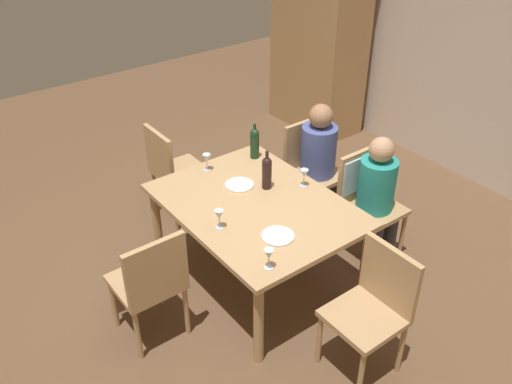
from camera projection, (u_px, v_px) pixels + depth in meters
ground_plane at (256, 276)px, 4.52m from camera, size 10.00×10.00×0.00m
rear_room_partition at (489, 49)px, 5.19m from camera, size 6.40×0.12×2.70m
armoire_cabinet at (319, 37)px, 6.35m from camera, size 1.18×0.62×2.18m
dining_table at (256, 212)px, 4.17m from camera, size 1.53×1.15×0.73m
chair_far_right at (364, 189)px, 4.53m from camera, size 0.46×0.44×0.92m
chair_far_left at (311, 164)px, 5.00m from camera, size 0.44×0.44×0.92m
chair_right_end at (374, 303)px, 3.51m from camera, size 0.44×0.44×0.92m
chair_left_end at (172, 167)px, 4.95m from camera, size 0.44×0.44×0.92m
chair_near at (151, 280)px, 3.69m from camera, size 0.44×0.44×0.92m
person_woman_host at (378, 191)px, 4.40m from camera, size 0.34×0.30×1.12m
person_man_bearded at (320, 157)px, 4.86m from camera, size 0.36×0.31×1.15m
wine_bottle_tall_green at (255, 142)px, 4.64m from camera, size 0.08×0.08×0.32m
wine_bottle_dark_red at (267, 172)px, 4.23m from camera, size 0.08×0.08×0.32m
wine_glass_near_left at (207, 159)px, 4.48m from camera, size 0.07×0.07×0.15m
wine_glass_centre at (304, 174)px, 4.27m from camera, size 0.07×0.07×0.15m
wine_glass_near_right at (269, 255)px, 3.45m from camera, size 0.07×0.07×0.15m
wine_glass_far at (219, 215)px, 3.81m from camera, size 0.07×0.07×0.15m
dinner_plate_host at (278, 236)px, 3.78m from camera, size 0.23×0.23×0.01m
dinner_plate_guest_left at (239, 185)px, 4.33m from camera, size 0.23×0.23×0.01m
handbag at (130, 291)px, 4.21m from camera, size 0.13×0.28×0.22m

